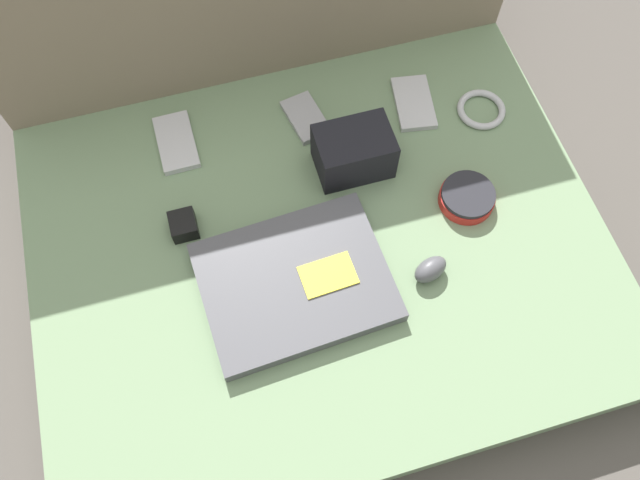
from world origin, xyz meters
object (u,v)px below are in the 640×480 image
phone_small (176,142)px  charger_brick (184,225)px  phone_black (414,103)px  speaker_puck (467,197)px  phone_silver (306,118)px  camera_pouch (354,152)px  laptop (295,282)px  computer_mouse (430,269)px

phone_small → charger_brick: (-0.02, -0.18, 0.01)m
phone_black → phone_small: bearing=-175.3°
speaker_puck → phone_silver: 0.34m
camera_pouch → laptop: bearing=-129.0°
laptop → camera_pouch: (0.16, 0.20, 0.03)m
phone_silver → laptop: bearing=-119.1°
speaker_puck → phone_silver: (-0.23, 0.25, -0.01)m
camera_pouch → phone_black: bearing=32.6°
computer_mouse → phone_small: (-0.36, 0.38, -0.01)m
speaker_puck → phone_black: (-0.02, 0.23, -0.01)m
phone_silver → camera_pouch: size_ratio=0.85×
speaker_puck → phone_small: size_ratio=0.78×
camera_pouch → charger_brick: 0.33m
phone_silver → phone_small: 0.25m
phone_black → phone_small: phone_small is taller
charger_brick → camera_pouch: bearing=8.2°
speaker_puck → phone_small: speaker_puck is taller
phone_black → phone_silver: bearing=-177.2°
speaker_puck → computer_mouse: bearing=-134.6°
speaker_puck → phone_small: (-0.48, 0.26, -0.01)m
phone_silver → phone_black: bearing=-17.1°
computer_mouse → phone_small: size_ratio=0.55×
laptop → camera_pouch: size_ratio=2.37×
phone_black → camera_pouch: bearing=-138.3°
laptop → phone_silver: size_ratio=2.80×
phone_small → camera_pouch: size_ratio=0.94×
phone_black → camera_pouch: camera_pouch is taller
phone_black → phone_small: (-0.46, 0.04, 0.00)m
phone_silver → camera_pouch: bearing=-76.1°
phone_silver → phone_black: size_ratio=0.86×
computer_mouse → speaker_puck: bearing=26.2°
phone_small → speaker_puck: bearing=-29.6°
camera_pouch → phone_small: bearing=156.1°
phone_small → charger_brick: bearing=-96.4°
phone_small → camera_pouch: camera_pouch is taller
computer_mouse → phone_small: 0.53m
speaker_puck → charger_brick: size_ratio=1.98×
laptop → phone_black: 0.44m
speaker_puck → camera_pouch: size_ratio=0.73×
computer_mouse → charger_brick: bearing=133.4°
phone_silver → phone_black: phone_silver is taller
phone_black → charger_brick: charger_brick is taller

